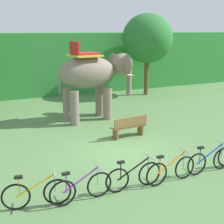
% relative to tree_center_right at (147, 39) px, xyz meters
% --- Properties ---
extents(ground_plane, '(80.00, 80.00, 0.00)m').
position_rel_tree_center_right_xyz_m(ground_plane, '(-5.79, -8.63, -3.73)').
color(ground_plane, '#567F47').
extents(foliage_hedge, '(36.00, 6.00, 4.08)m').
position_rel_tree_center_right_xyz_m(foliage_hedge, '(-5.79, 4.87, -1.69)').
color(foliage_hedge, '#338438').
rests_on(foliage_hedge, ground).
extents(tree_center_right, '(3.31, 3.31, 5.34)m').
position_rel_tree_center_right_xyz_m(tree_center_right, '(0.00, 0.00, 0.00)').
color(tree_center_right, brown).
rests_on(tree_center_right, ground).
extents(elephant, '(4.23, 2.25, 3.78)m').
position_rel_tree_center_right_xyz_m(elephant, '(-5.27, -4.08, -1.52)').
color(elephant, gray).
rests_on(elephant, ground).
extents(bike_yellow, '(1.69, 0.52, 0.92)m').
position_rel_tree_center_right_xyz_m(bike_yellow, '(-9.26, -10.81, -3.34)').
color(bike_yellow, black).
rests_on(bike_yellow, ground).
extents(bike_purple, '(1.71, 0.52, 0.92)m').
position_rel_tree_center_right_xyz_m(bike_purple, '(-8.16, -11.00, -3.34)').
color(bike_purple, black).
rests_on(bike_purple, ground).
extents(bike_black, '(1.71, 0.52, 0.92)m').
position_rel_tree_center_right_xyz_m(bike_black, '(-6.63, -10.96, -3.34)').
color(bike_black, black).
rests_on(bike_black, ground).
extents(bike_orange, '(1.71, 0.52, 0.92)m').
position_rel_tree_center_right_xyz_m(bike_orange, '(-5.48, -11.06, -3.34)').
color(bike_orange, black).
rests_on(bike_orange, ground).
extents(bike_blue, '(1.71, 0.52, 0.92)m').
position_rel_tree_center_right_xyz_m(bike_blue, '(-4.00, -10.98, -3.34)').
color(bike_blue, black).
rests_on(bike_blue, ground).
extents(wooden_bench, '(1.53, 0.53, 0.89)m').
position_rel_tree_center_right_xyz_m(wooden_bench, '(-4.86, -7.15, -3.25)').
color(wooden_bench, brown).
rests_on(wooden_bench, ground).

